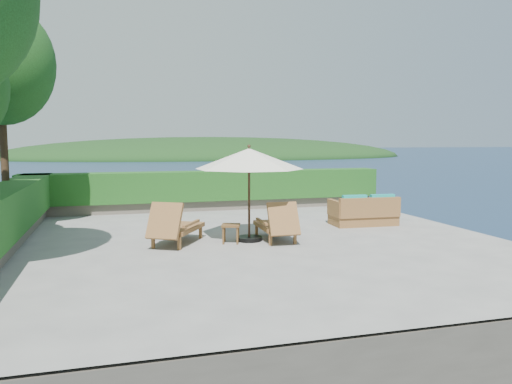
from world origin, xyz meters
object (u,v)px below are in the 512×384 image
object	(u,v)px
lounge_right	(277,224)
side_table	(231,228)
patio_umbrella	(249,160)
wicker_loveseat	(364,213)
lounge_left	(175,226)

from	to	relation	value
lounge_right	side_table	world-z (taller)	lounge_right
patio_umbrella	wicker_loveseat	bearing A→B (deg)	18.34
side_table	wicker_loveseat	bearing A→B (deg)	18.25
patio_umbrella	lounge_left	xyz separation A→B (m)	(-1.78, 0.02, -1.53)
lounge_left	lounge_right	distance (m)	2.43
patio_umbrella	side_table	bearing A→B (deg)	-162.42
side_table	wicker_loveseat	xyz separation A→B (m)	(4.23, 1.39, -0.02)
lounge_right	side_table	size ratio (longest dim) A/B	3.29
lounge_left	side_table	xyz separation A→B (m)	(1.29, -0.18, -0.07)
wicker_loveseat	side_table	bearing A→B (deg)	-159.14
lounge_right	wicker_loveseat	bearing A→B (deg)	26.45
lounge_right	side_table	bearing A→B (deg)	179.18
side_table	lounge_right	bearing A→B (deg)	-2.35
patio_umbrella	wicker_loveseat	world-z (taller)	patio_umbrella
lounge_left	side_table	distance (m)	1.30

